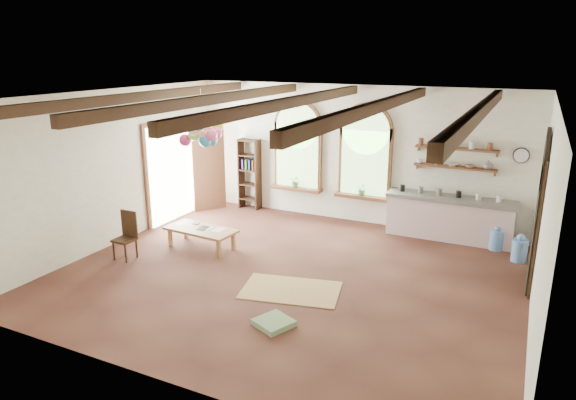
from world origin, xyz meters
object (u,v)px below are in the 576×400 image
Objects in this scene: kitchen_counter at (449,218)px; coffee_table at (201,231)px; side_chair at (126,245)px; balloon_cluster at (202,132)px.

coffee_table is (-4.50, -2.78, -0.10)m from kitchen_counter.
side_chair is 2.73m from balloon_cluster.
side_chair is (-1.01, -1.11, -0.10)m from coffee_table.
coffee_table is 1.33× the size of balloon_cluster.
kitchen_counter is 5.29m from coffee_table.
balloon_cluster is (-0.21, 0.50, 1.96)m from coffee_table.
side_chair is at bearing -132.26° from coffee_table.
kitchen_counter is at bearing 25.88° from balloon_cluster.
kitchen_counter is 2.84× the size of side_chair.
balloon_cluster reaches higher than coffee_table.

